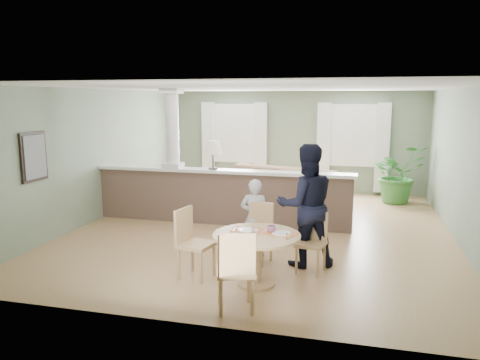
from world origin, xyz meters
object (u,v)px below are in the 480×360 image
(chair_near, at_px, (236,268))
(chair_side, at_px, (191,240))
(dining_table, at_px, (257,245))
(chair_far_man, at_px, (312,239))
(child_person, at_px, (255,218))
(chair_far_boy, at_px, (259,229))
(houseplant, at_px, (398,174))
(man_person, at_px, (306,205))
(sofa, at_px, (273,190))

(chair_near, bearing_deg, chair_side, -65.63)
(dining_table, relative_size, chair_far_man, 1.35)
(chair_near, bearing_deg, child_person, -102.68)
(chair_far_boy, bearing_deg, child_person, 130.78)
(chair_far_boy, xyz_separation_m, chair_near, (0.11, -1.83, 0.05))
(chair_side, bearing_deg, child_person, -19.68)
(chair_far_boy, bearing_deg, chair_near, -73.84)
(chair_far_boy, distance_m, chair_side, 1.18)
(houseplant, relative_size, chair_far_boy, 1.53)
(chair_far_man, bearing_deg, man_person, 132.27)
(chair_side, height_order, child_person, child_person)
(sofa, relative_size, chair_far_man, 3.75)
(sofa, bearing_deg, chair_near, -67.68)
(sofa, height_order, man_person, man_person)
(sofa, xyz_separation_m, chair_far_man, (1.20, -3.48, 0.00))
(houseplant, xyz_separation_m, man_person, (-1.67, -4.89, 0.22))
(houseplant, distance_m, chair_near, 7.10)
(chair_near, bearing_deg, man_person, -127.36)
(chair_far_boy, height_order, man_person, man_person)
(dining_table, relative_size, man_person, 0.64)
(chair_far_man, bearing_deg, chair_far_boy, 177.94)
(child_person, relative_size, man_person, 0.68)
(sofa, xyz_separation_m, child_person, (0.24, -3.05, 0.15))
(chair_side, distance_m, child_person, 1.28)
(chair_side, height_order, man_person, man_person)
(houseplant, distance_m, man_person, 5.17)
(chair_near, bearing_deg, chair_far_man, -133.57)
(chair_near, relative_size, man_person, 0.54)
(sofa, distance_m, houseplant, 3.20)
(houseplant, bearing_deg, dining_table, -110.81)
(chair_far_man, xyz_separation_m, chair_side, (-1.64, -0.66, 0.06))
(houseplant, height_order, chair_far_man, houseplant)
(man_person, bearing_deg, chair_side, 9.31)
(dining_table, bearing_deg, man_person, 60.27)
(sofa, height_order, dining_table, sofa)
(sofa, distance_m, child_person, 3.07)
(man_person, bearing_deg, chair_near, 50.73)
(sofa, bearing_deg, houseplant, 47.63)
(man_person, bearing_deg, dining_table, 39.31)
(dining_table, distance_m, chair_far_man, 0.99)
(dining_table, relative_size, chair_near, 1.18)
(child_person, bearing_deg, chair_far_man, 153.97)
(sofa, xyz_separation_m, chair_near, (0.47, -5.09, 0.07))
(man_person, bearing_deg, sofa, -92.70)
(chair_side, bearing_deg, chair_far_man, -56.07)
(sofa, bearing_deg, chair_far_man, -53.88)
(houseplant, bearing_deg, chair_far_boy, -116.10)
(sofa, relative_size, chair_near, 3.27)
(chair_far_boy, relative_size, child_person, 0.73)
(chair_side, bearing_deg, houseplant, -16.85)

